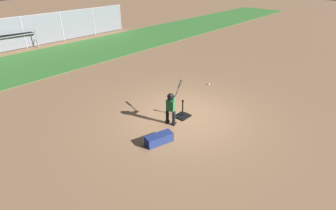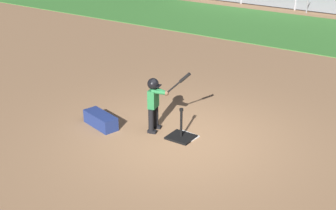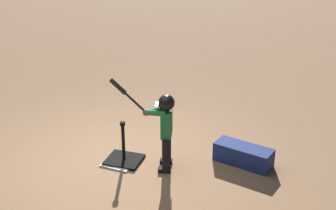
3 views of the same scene
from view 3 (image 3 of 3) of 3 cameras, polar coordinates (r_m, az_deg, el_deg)
name	(u,v)px [view 3 (image 3 of 3)]	position (r m, az deg, el deg)	size (l,w,h in m)	color
ground_plane	(119,160)	(7.02, -5.96, -6.64)	(90.00, 90.00, 0.00)	#99704C
home_plate	(120,162)	(6.93, -5.88, -6.93)	(0.44, 0.44, 0.02)	white
batting_tee	(124,157)	(6.94, -5.39, -6.32)	(0.51, 0.46, 0.64)	black
batter_child	(164,122)	(6.45, -0.48, -2.10)	(0.88, 0.38, 1.34)	black
equipment_bag	(243,155)	(6.91, 9.16, -6.01)	(0.84, 0.32, 0.28)	navy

